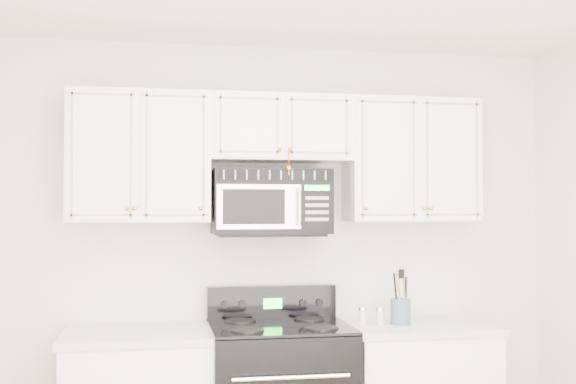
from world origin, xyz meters
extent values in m
cube|color=silver|center=(0.00, 1.75, 1.30)|extent=(3.50, 0.01, 2.60)
cube|color=beige|center=(-0.80, 1.44, 0.90)|extent=(0.86, 0.65, 0.04)
cube|color=beige|center=(0.80, 1.44, 0.90)|extent=(0.86, 0.65, 0.04)
cylinder|color=white|center=(-0.03, 1.05, 0.72)|extent=(0.62, 0.02, 0.02)
cube|color=black|center=(-0.03, 1.41, 0.93)|extent=(0.79, 0.67, 0.02)
cube|color=black|center=(-0.03, 1.71, 1.02)|extent=(0.79, 0.08, 0.21)
cube|color=#1CE931|center=(-0.03, 1.67, 1.02)|extent=(0.11, 0.00, 0.06)
cube|color=white|center=(-0.82, 1.58, 1.90)|extent=(0.80, 0.33, 0.75)
cube|color=white|center=(0.82, 1.58, 1.90)|extent=(0.80, 0.33, 0.75)
cube|color=white|center=(0.00, 1.58, 2.08)|extent=(0.84, 0.33, 0.39)
sphere|color=gold|center=(-0.84, 1.40, 1.60)|extent=(0.03, 0.03, 0.03)
sphere|color=gold|center=(-0.48, 1.40, 1.60)|extent=(0.03, 0.03, 0.03)
sphere|color=gold|center=(0.48, 1.40, 1.60)|extent=(0.03, 0.03, 0.03)
sphere|color=gold|center=(0.84, 1.40, 1.60)|extent=(0.03, 0.03, 0.03)
sphere|color=gold|center=(-0.03, 1.40, 1.94)|extent=(0.03, 0.03, 0.03)
sphere|color=gold|center=(0.03, 1.40, 1.94)|extent=(0.03, 0.03, 0.03)
cylinder|color=#C60004|center=(0.02, 1.40, 1.89)|extent=(0.00, 0.00, 0.11)
sphere|color=gold|center=(0.02, 1.40, 1.83)|extent=(0.04, 0.04, 0.04)
cube|color=black|center=(-0.05, 1.58, 1.64)|extent=(0.69, 0.34, 0.38)
cube|color=#9E9584|center=(-0.05, 1.41, 1.79)|extent=(0.67, 0.01, 0.07)
cube|color=silver|center=(-0.15, 1.40, 1.61)|extent=(0.48, 0.01, 0.25)
cube|color=black|center=(-0.18, 1.40, 1.61)|extent=(0.36, 0.01, 0.20)
cube|color=black|center=(0.19, 1.40, 1.61)|extent=(0.19, 0.01, 0.25)
cube|color=#1CE931|center=(0.19, 1.39, 1.72)|extent=(0.15, 0.00, 0.03)
cylinder|color=white|center=(0.08, 1.37, 1.61)|extent=(0.02, 0.02, 0.22)
cylinder|color=#4A5B6F|center=(0.69, 1.40, 0.99)|extent=(0.12, 0.12, 0.15)
cylinder|color=olive|center=(0.72, 1.40, 1.07)|extent=(0.01, 0.01, 0.26)
cylinder|color=black|center=(0.67, 1.42, 1.08)|extent=(0.01, 0.01, 0.28)
cylinder|color=olive|center=(0.67, 1.37, 1.09)|extent=(0.01, 0.01, 0.30)
cylinder|color=black|center=(0.72, 1.40, 1.07)|extent=(0.01, 0.01, 0.26)
cylinder|color=silver|center=(0.45, 1.38, 0.97)|extent=(0.04, 0.04, 0.09)
cylinder|color=white|center=(0.45, 1.38, 1.02)|extent=(0.05, 0.05, 0.02)
cylinder|color=silver|center=(0.56, 1.38, 0.96)|extent=(0.04, 0.04, 0.09)
cylinder|color=white|center=(0.56, 1.38, 1.02)|extent=(0.04, 0.04, 0.02)
camera|label=1|loc=(-0.72, -2.65, 1.60)|focal=45.00mm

